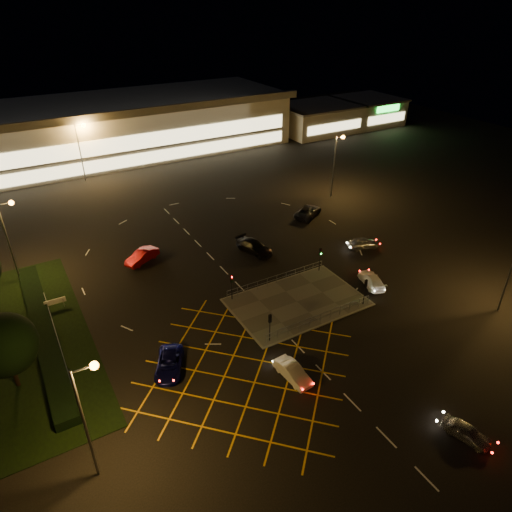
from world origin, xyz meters
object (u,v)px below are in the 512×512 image
car_queue_white (293,372)px  car_far_dkgrey (254,247)px  car_east_grey (308,212)px  signal_se (365,287)px  car_approach_white (372,280)px  signal_nw (232,282)px  car_right_silver (363,243)px  car_near_silver (466,432)px  car_circ_red (142,256)px  signal_ne (320,255)px  signal_sw (270,322)px  car_left_blue (169,364)px

car_queue_white → car_far_dkgrey: 22.86m
car_queue_white → car_east_grey: (20.81, 26.72, 0.09)m
signal_se → car_approach_white: (3.50, 2.54, -1.70)m
car_far_dkgrey → signal_nw: bearing=-149.7°
signal_se → car_right_silver: size_ratio=0.75×
car_near_silver → car_queue_white: bearing=107.8°
signal_nw → car_queue_white: signal_nw is taller
car_circ_red → car_right_silver: bearing=39.7°
car_near_silver → car_queue_white: (-8.02, 11.87, 0.05)m
car_near_silver → car_queue_white: size_ratio=0.90×
signal_ne → car_queue_white: 18.42m
signal_ne → car_far_dkgrey: signal_ne is taller
signal_ne → car_near_silver: 25.53m
signal_sw → car_near_silver: size_ratio=0.86×
car_far_dkgrey → car_east_grey: bearing=6.4°
car_circ_red → car_east_grey: (26.06, 0.48, -0.00)m
signal_nw → car_approach_white: signal_nw is taller
signal_nw → car_east_grey: 24.24m
car_far_dkgrey → car_approach_white: size_ratio=1.18×
car_left_blue → car_right_silver: car_right_silver is taller
signal_nw → car_near_silver: (7.24, -25.03, -1.74)m
car_right_silver → car_approach_white: 8.90m
car_east_grey → signal_sw: bearing=107.3°
signal_sw → car_east_grey: bearing=-132.9°
signal_nw → car_right_silver: size_ratio=0.75×
car_queue_white → car_east_grey: size_ratio=0.74×
signal_ne → car_queue_white: bearing=-134.2°
car_circ_red → signal_se: bearing=13.2°
signal_se → signal_nw: size_ratio=1.00×
signal_se → car_circ_red: (-18.02, 21.06, -1.59)m
car_far_dkgrey → car_circ_red: car_far_dkgrey is taller
car_right_silver → car_approach_white: size_ratio=0.91×
signal_ne → car_circ_red: size_ratio=0.67×
car_near_silver → car_east_grey: 40.65m
signal_ne → car_circ_red: signal_ne is taller
car_near_silver → car_east_grey: (12.79, 38.58, 0.15)m
car_right_silver → car_east_grey: bearing=21.6°
signal_se → car_left_blue: bearing=-3.4°
signal_ne → car_queue_white: signal_ne is taller
car_near_silver → car_circ_red: bearing=92.9°
car_near_silver → car_east_grey: size_ratio=0.66×
car_right_silver → car_near_silver: bearing=172.0°
car_queue_white → car_approach_white: car_queue_white is taller
signal_ne → car_right_silver: (8.66, 1.81, -1.65)m
car_left_blue → car_far_dkgrey: (17.38, 14.84, 0.10)m
signal_sw → car_approach_white: size_ratio=0.68×
signal_sw → signal_nw: same height
signal_ne → car_approach_white: signal_ne is taller
signal_se → signal_sw: bearing=0.0°
signal_nw → car_near_silver: bearing=-73.9°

